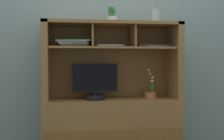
% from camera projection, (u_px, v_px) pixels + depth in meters
% --- Properties ---
extents(back_wall, '(6.00, 0.02, 2.80)m').
position_uv_depth(back_wall, '(109.00, 13.00, 3.10)').
color(back_wall, gray).
rests_on(back_wall, ground).
extents(media_console, '(1.33, 0.45, 1.27)m').
position_uv_depth(media_console, '(112.00, 110.00, 2.91)').
color(media_console, olive).
rests_on(media_console, ground).
extents(tv_monitor, '(0.44, 0.19, 0.35)m').
position_uv_depth(tv_monitor, '(95.00, 84.00, 2.84)').
color(tv_monitor, black).
rests_on(tv_monitor, media_console).
extents(potted_orchid, '(0.13, 0.13, 0.29)m').
position_uv_depth(potted_orchid, '(151.00, 94.00, 2.97)').
color(potted_orchid, '#B86942').
rests_on(potted_orchid, media_console).
extents(magazine_stack_left, '(0.30, 0.20, 0.02)m').
position_uv_depth(magazine_stack_left, '(153.00, 46.00, 2.93)').
color(magazine_stack_left, '#52695B').
rests_on(magazine_stack_left, media_console).
extents(magazine_stack_centre, '(0.27, 0.20, 0.02)m').
position_uv_depth(magazine_stack_centre, '(110.00, 46.00, 2.90)').
color(magazine_stack_centre, '#3D7F59').
rests_on(magazine_stack_centre, media_console).
extents(magazine_stack_right, '(0.34, 0.30, 0.06)m').
position_uv_depth(magazine_stack_right, '(73.00, 43.00, 2.78)').
color(magazine_stack_right, slate).
rests_on(magazine_stack_right, media_console).
extents(diffuser_bottle, '(0.08, 0.08, 0.31)m').
position_uv_depth(diffuser_bottle, '(156.00, 16.00, 2.90)').
color(diffuser_bottle, '#B1B3B0').
rests_on(diffuser_bottle, media_console).
extents(potted_succulent, '(0.11, 0.11, 0.17)m').
position_uv_depth(potted_succulent, '(112.00, 14.00, 2.84)').
color(potted_succulent, silver).
rests_on(potted_succulent, media_console).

